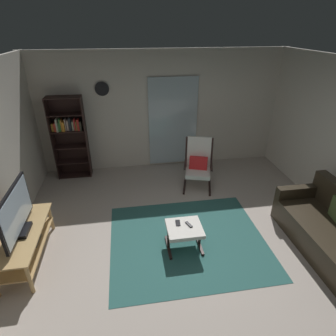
# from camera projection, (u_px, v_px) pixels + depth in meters

# --- Properties ---
(ground_plane) EXTENTS (7.02, 7.02, 0.00)m
(ground_plane) POSITION_uv_depth(u_px,v_px,m) (188.00, 247.00, 4.24)
(ground_plane) COLOR #B1A499
(wall_back) EXTENTS (5.60, 0.06, 2.60)m
(wall_back) POSITION_uv_depth(u_px,v_px,m) (162.00, 111.00, 6.17)
(wall_back) COLOR beige
(wall_back) RESTS_ON ground
(glass_door_panel) EXTENTS (1.10, 0.01, 2.00)m
(glass_door_panel) POSITION_uv_depth(u_px,v_px,m) (173.00, 122.00, 6.26)
(glass_door_panel) COLOR silver
(area_rug) EXTENTS (2.40, 2.06, 0.01)m
(area_rug) POSITION_uv_depth(u_px,v_px,m) (188.00, 240.00, 4.38)
(area_rug) COLOR #2C5E5A
(area_rug) RESTS_ON ground
(tv_stand) EXTENTS (0.51, 1.34, 0.49)m
(tv_stand) POSITION_uv_depth(u_px,v_px,m) (25.00, 240.00, 3.91)
(tv_stand) COLOR tan
(tv_stand) RESTS_ON ground
(television) EXTENTS (0.20, 1.04, 0.68)m
(television) POSITION_uv_depth(u_px,v_px,m) (16.00, 213.00, 3.67)
(television) COLOR black
(television) RESTS_ON tv_stand
(bookshelf_near_tv) EXTENTS (0.70, 0.30, 1.77)m
(bookshelf_near_tv) POSITION_uv_depth(u_px,v_px,m) (70.00, 135.00, 5.84)
(bookshelf_near_tv) COLOR black
(bookshelf_near_tv) RESTS_ON ground
(lounge_armchair) EXTENTS (0.72, 0.78, 1.02)m
(lounge_armchair) POSITION_uv_depth(u_px,v_px,m) (198.00, 162.00, 5.63)
(lounge_armchair) COLOR black
(lounge_armchair) RESTS_ON ground
(ottoman) EXTENTS (0.52, 0.48, 0.38)m
(ottoman) POSITION_uv_depth(u_px,v_px,m) (184.00, 230.00, 4.10)
(ottoman) COLOR white
(ottoman) RESTS_ON ground
(tv_remote) EXTENTS (0.09, 0.15, 0.02)m
(tv_remote) POSITION_uv_depth(u_px,v_px,m) (189.00, 224.00, 4.11)
(tv_remote) COLOR black
(tv_remote) RESTS_ON ottoman
(cell_phone) EXTENTS (0.08, 0.15, 0.01)m
(cell_phone) POSITION_uv_depth(u_px,v_px,m) (178.00, 223.00, 4.15)
(cell_phone) COLOR black
(cell_phone) RESTS_ON ottoman
(wall_clock) EXTENTS (0.29, 0.03, 0.29)m
(wall_clock) POSITION_uv_depth(u_px,v_px,m) (102.00, 89.00, 5.68)
(wall_clock) COLOR silver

